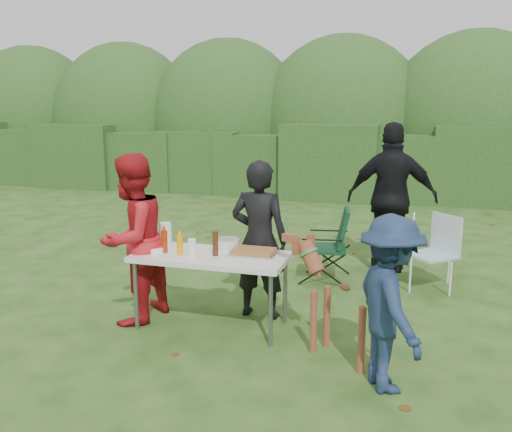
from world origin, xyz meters
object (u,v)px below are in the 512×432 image
(beer_bottle, at_px, (215,244))
(dog, at_px, (344,305))
(person_red_jacket, at_px, (132,239))
(paper_towel_roll, at_px, (166,235))
(camping_chair, at_px, (325,244))
(lawn_chair, at_px, (431,252))
(child, at_px, (390,304))
(ketchup_bottle, at_px, (164,242))
(folding_table, at_px, (211,260))
(mustard_bottle, at_px, (180,245))
(person_cook, at_px, (259,240))
(person_black_puffy, at_px, (392,198))

(beer_bottle, bearing_deg, dog, -13.46)
(person_red_jacket, height_order, paper_towel_roll, person_red_jacket)
(camping_chair, bearing_deg, beer_bottle, 57.39)
(dog, xyz_separation_m, lawn_chair, (0.74, 2.18, -0.05))
(child, relative_size, beer_bottle, 5.71)
(beer_bottle, bearing_deg, person_red_jacket, -177.53)
(person_red_jacket, distance_m, ketchup_bottle, 0.36)
(person_red_jacket, bearing_deg, folding_table, 102.98)
(mustard_bottle, distance_m, ketchup_bottle, 0.19)
(person_red_jacket, relative_size, paper_towel_roll, 6.56)
(dog, xyz_separation_m, mustard_bottle, (-1.62, 0.23, 0.35))
(person_cook, height_order, beer_bottle, person_cook)
(person_cook, xyz_separation_m, ketchup_bottle, (-0.83, -0.48, 0.03))
(folding_table, height_order, beer_bottle, beer_bottle)
(person_black_puffy, xyz_separation_m, beer_bottle, (-1.52, -2.48, -0.12))
(ketchup_bottle, bearing_deg, mustard_bottle, -11.46)
(child, distance_m, dog, 0.58)
(mustard_bottle, bearing_deg, camping_chair, 59.98)
(person_red_jacket, relative_size, lawn_chair, 1.91)
(camping_chair, height_order, lawn_chair, camping_chair)
(person_red_jacket, bearing_deg, child, 83.64)
(folding_table, relative_size, person_red_jacket, 0.88)
(person_black_puffy, relative_size, mustard_bottle, 9.80)
(person_cook, bearing_deg, mustard_bottle, 39.99)
(child, distance_m, beer_bottle, 1.82)
(person_cook, relative_size, child, 1.19)
(camping_chair, xyz_separation_m, lawn_chair, (1.27, 0.05, -0.02))
(camping_chair, relative_size, lawn_chair, 1.04)
(folding_table, xyz_separation_m, person_red_jacket, (-0.81, -0.07, 0.17))
(dog, bearing_deg, ketchup_bottle, 22.22)
(person_cook, xyz_separation_m, beer_bottle, (-0.31, -0.44, 0.04))
(mustard_bottle, bearing_deg, ketchup_bottle, 168.54)
(folding_table, bearing_deg, person_red_jacket, -175.10)
(dog, height_order, beer_bottle, dog)
(person_cook, bearing_deg, lawn_chair, -138.55)
(person_red_jacket, relative_size, camping_chair, 1.85)
(person_black_puffy, bearing_deg, ketchup_bottle, 49.02)
(dog, distance_m, lawn_chair, 2.31)
(child, bearing_deg, beer_bottle, 41.13)
(folding_table, bearing_deg, camping_chair, 65.38)
(person_cook, bearing_deg, ketchup_bottle, 31.46)
(dog, bearing_deg, person_red_jacket, 23.56)
(person_black_puffy, xyz_separation_m, camping_chair, (-0.75, -0.65, -0.52))
(ketchup_bottle, height_order, beer_bottle, beer_bottle)
(paper_towel_roll, bearing_deg, child, -20.11)
(lawn_chair, distance_m, mustard_bottle, 3.09)
(beer_bottle, bearing_deg, paper_towel_roll, 167.03)
(dog, distance_m, paper_towel_roll, 1.96)
(lawn_chair, bearing_deg, person_red_jacket, -10.13)
(camping_chair, bearing_deg, mustard_bottle, 50.04)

